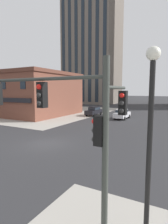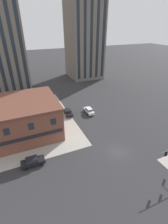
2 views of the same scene
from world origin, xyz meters
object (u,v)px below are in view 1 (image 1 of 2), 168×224
object	(u,v)px
street_lamp_corner_near	(150,135)
car_main_northbound_near	(122,114)
car_main_southbound_far	(94,111)
traffic_signal_main	(73,123)

from	to	relation	value
street_lamp_corner_near	car_main_northbound_near	bearing A→B (deg)	108.29
street_lamp_corner_near	car_main_northbound_near	xyz separation A→B (m)	(-8.41, 25.45, -2.74)
street_lamp_corner_near	car_main_northbound_near	world-z (taller)	street_lamp_corner_near
car_main_northbound_near	car_main_southbound_far	xyz separation A→B (m)	(-6.07, 1.60, 0.00)
street_lamp_corner_near	car_main_southbound_far	world-z (taller)	street_lamp_corner_near
traffic_signal_main	car_main_southbound_far	xyz separation A→B (m)	(-11.98, 26.83, -2.80)
street_lamp_corner_near	car_main_southbound_far	size ratio (longest dim) A/B	1.32
traffic_signal_main	car_main_northbound_near	size ratio (longest dim) A/B	1.44
traffic_signal_main	car_main_southbound_far	world-z (taller)	traffic_signal_main
traffic_signal_main	street_lamp_corner_near	distance (m)	2.51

